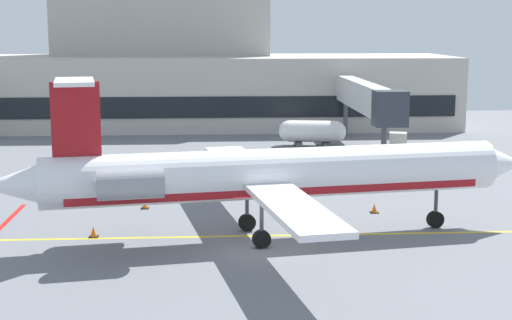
{
  "coord_description": "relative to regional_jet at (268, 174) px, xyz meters",
  "views": [
    {
      "loc": [
        -2.42,
        -35.87,
        10.7
      ],
      "look_at": [
        0.28,
        8.02,
        3.0
      ],
      "focal_mm": 53.9,
      "sensor_mm": 36.0,
      "label": 1
    }
  ],
  "objects": [
    {
      "name": "safety_cone_alpha",
      "position": [
        6.61,
        5.03,
        -3.07
      ],
      "size": [
        0.47,
        0.47,
        0.55
      ],
      "color": "orange",
      "rests_on": "ground"
    },
    {
      "name": "terminal_building",
      "position": [
        -7.14,
        45.99,
        3.02
      ],
      "size": [
        59.89,
        15.43,
        18.43
      ],
      "color": "#B7B2A8",
      "rests_on": "ground"
    },
    {
      "name": "safety_cone_delta",
      "position": [
        -6.77,
        6.88,
        -3.07
      ],
      "size": [
        0.47,
        0.47,
        0.55
      ],
      "color": "orange",
      "rests_on": "ground"
    },
    {
      "name": "safety_cone_bravo",
      "position": [
        -8.9,
        0.77,
        -3.07
      ],
      "size": [
        0.47,
        0.47,
        0.55
      ],
      "color": "orange",
      "rests_on": "ground"
    },
    {
      "name": "safety_cone_charlie",
      "position": [
        -4.9,
        8.93,
        -3.07
      ],
      "size": [
        0.47,
        0.47,
        0.55
      ],
      "color": "orange",
      "rests_on": "ground"
    },
    {
      "name": "pushback_tractor",
      "position": [
        0.24,
        16.0,
        -2.47
      ],
      "size": [
        2.94,
        4.23,
        1.82
      ],
      "color": "#19389E",
      "rests_on": "ground"
    },
    {
      "name": "regional_jet",
      "position": [
        0.0,
        0.0,
        0.0
      ],
      "size": [
        28.3,
        21.44,
        8.23
      ],
      "color": "white",
      "rests_on": "ground"
    },
    {
      "name": "ground",
      "position": [
        -0.49,
        -1.94,
        -3.37
      ],
      "size": [
        120.0,
        120.0,
        0.11
      ],
      "color": "slate"
    },
    {
      "name": "jet_bridge_east",
      "position": [
        10.51,
        26.86,
        1.29
      ],
      "size": [
        2.4,
        20.9,
        5.98
      ],
      "color": "silver",
      "rests_on": "ground"
    },
    {
      "name": "fuel_tank",
      "position": [
        6.38,
        30.32,
        -2.03
      ],
      "size": [
        6.04,
        2.58,
        2.29
      ],
      "color": "white",
      "rests_on": "ground"
    },
    {
      "name": "baggage_tug",
      "position": [
        12.06,
        21.65,
        -2.32
      ],
      "size": [
        2.42,
        3.23,
        2.28
      ],
      "color": "silver",
      "rests_on": "ground"
    }
  ]
}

